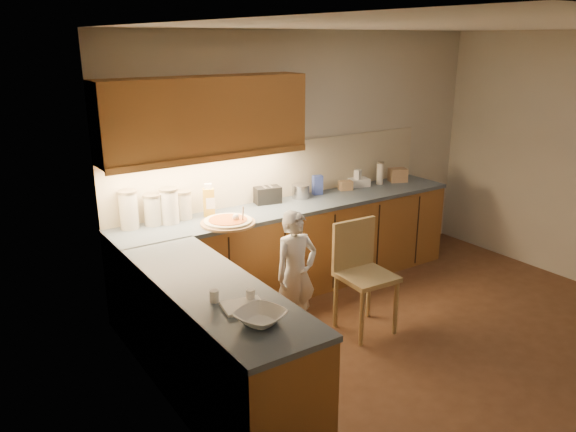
% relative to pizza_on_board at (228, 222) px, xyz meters
% --- Properties ---
extents(room, '(4.54, 4.50, 2.62)m').
position_rel_pizza_on_board_xyz_m(room, '(1.24, -1.51, 0.73)').
color(room, '#51301B').
rests_on(room, ground).
extents(l_counter, '(3.77, 2.62, 0.92)m').
position_rel_pizza_on_board_xyz_m(l_counter, '(0.32, -0.26, -0.48)').
color(l_counter, '#98612C').
rests_on(l_counter, ground).
extents(backsplash, '(3.75, 0.02, 0.58)m').
position_rel_pizza_on_board_xyz_m(backsplash, '(0.86, 0.48, 0.27)').
color(backsplash, beige).
rests_on(backsplash, l_counter).
extents(upper_cabinets, '(1.95, 0.36, 0.73)m').
position_rel_pizza_on_board_xyz_m(upper_cabinets, '(-0.04, 0.32, 0.91)').
color(upper_cabinets, '#98612C').
rests_on(upper_cabinets, ground).
extents(pizza_on_board, '(0.49, 0.49, 0.20)m').
position_rel_pizza_on_board_xyz_m(pizza_on_board, '(0.00, 0.00, 0.00)').
color(pizza_on_board, tan).
rests_on(pizza_on_board, l_counter).
extents(child, '(0.42, 0.28, 1.13)m').
position_rel_pizza_on_board_xyz_m(child, '(0.34, -0.59, -0.38)').
color(child, white).
rests_on(child, ground).
extents(wooden_chair, '(0.47, 0.47, 0.99)m').
position_rel_pizza_on_board_xyz_m(wooden_chair, '(0.87, -0.83, -0.37)').
color(wooden_chair, tan).
rests_on(wooden_chair, ground).
extents(mixing_bowl, '(0.37, 0.37, 0.07)m').
position_rel_pizza_on_board_xyz_m(mixing_bowl, '(-0.71, -1.73, 0.01)').
color(mixing_bowl, white).
rests_on(mixing_bowl, l_counter).
extents(canister_a, '(0.17, 0.17, 0.34)m').
position_rel_pizza_on_board_xyz_m(canister_a, '(-0.77, 0.38, 0.15)').
color(canister_a, beige).
rests_on(canister_a, l_counter).
extents(canister_b, '(0.16, 0.16, 0.28)m').
position_rel_pizza_on_board_xyz_m(canister_b, '(-0.56, 0.35, 0.12)').
color(canister_b, silver).
rests_on(canister_b, l_counter).
extents(canister_c, '(0.17, 0.17, 0.32)m').
position_rel_pizza_on_board_xyz_m(canister_c, '(-0.42, 0.32, 0.14)').
color(canister_c, white).
rests_on(canister_c, l_counter).
extents(canister_d, '(0.16, 0.16, 0.27)m').
position_rel_pizza_on_board_xyz_m(canister_d, '(-0.27, 0.37, 0.11)').
color(canister_d, beige).
rests_on(canister_d, l_counter).
extents(oil_jug, '(0.12, 0.11, 0.31)m').
position_rel_pizza_on_board_xyz_m(oil_jug, '(-0.03, 0.32, 0.12)').
color(oil_jug, gold).
rests_on(oil_jug, l_counter).
extents(toaster, '(0.29, 0.20, 0.17)m').
position_rel_pizza_on_board_xyz_m(toaster, '(0.65, 0.38, 0.06)').
color(toaster, black).
rests_on(toaster, l_counter).
extents(steel_pot, '(0.19, 0.19, 0.15)m').
position_rel_pizza_on_board_xyz_m(steel_pot, '(1.03, 0.34, 0.05)').
color(steel_pot, '#AFAFB4').
rests_on(steel_pot, l_counter).
extents(blue_box, '(0.12, 0.10, 0.21)m').
position_rel_pizza_on_board_xyz_m(blue_box, '(1.27, 0.36, 0.08)').
color(blue_box, '#34469E').
rests_on(blue_box, l_counter).
extents(card_box_a, '(0.17, 0.14, 0.10)m').
position_rel_pizza_on_board_xyz_m(card_box_a, '(1.64, 0.34, 0.03)').
color(card_box_a, '#A68159').
rests_on(card_box_a, l_counter).
extents(white_bottle, '(0.08, 0.08, 0.19)m').
position_rel_pizza_on_board_xyz_m(white_bottle, '(1.83, 0.37, 0.08)').
color(white_bottle, silver).
rests_on(white_bottle, l_counter).
extents(flat_pack, '(0.25, 0.21, 0.09)m').
position_rel_pizza_on_board_xyz_m(flat_pack, '(1.86, 0.38, 0.02)').
color(flat_pack, white).
rests_on(flat_pack, l_counter).
extents(tall_jar, '(0.08, 0.08, 0.26)m').
position_rel_pizza_on_board_xyz_m(tall_jar, '(2.13, 0.32, 0.11)').
color(tall_jar, white).
rests_on(tall_jar, l_counter).
extents(card_box_b, '(0.24, 0.21, 0.15)m').
position_rel_pizza_on_board_xyz_m(card_box_b, '(2.38, 0.29, 0.05)').
color(card_box_b, tan).
rests_on(card_box_b, l_counter).
extents(dough_cloth, '(0.29, 0.25, 0.02)m').
position_rel_pizza_on_board_xyz_m(dough_cloth, '(-0.70, -1.50, -0.01)').
color(dough_cloth, white).
rests_on(dough_cloth, l_counter).
extents(spice_jar_a, '(0.08, 0.08, 0.08)m').
position_rel_pizza_on_board_xyz_m(spice_jar_a, '(-0.81, -1.33, 0.02)').
color(spice_jar_a, silver).
rests_on(spice_jar_a, l_counter).
extents(spice_jar_b, '(0.07, 0.07, 0.08)m').
position_rel_pizza_on_board_xyz_m(spice_jar_b, '(-0.61, -1.45, 0.02)').
color(spice_jar_b, white).
rests_on(spice_jar_b, l_counter).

